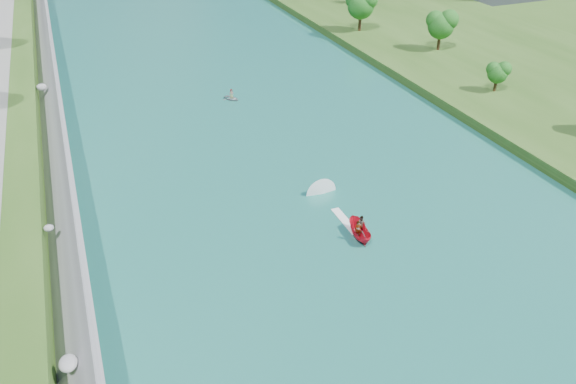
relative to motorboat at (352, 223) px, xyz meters
name	(u,v)px	position (x,y,z in m)	size (l,w,h in m)	color
ground	(414,319)	(-1.15, -13.28, -0.78)	(260.00, 260.00, 0.00)	#2D5119
river_water	(314,198)	(-1.15, 6.72, -0.73)	(55.00, 240.00, 0.10)	#1A6456
riprap_bank	(65,243)	(-26.99, 5.83, 1.01)	(4.20, 236.00, 4.05)	slate
trees_east	(570,97)	(35.38, 8.47, 4.99)	(13.48, 135.63, 9.82)	#175416
motorboat	(352,223)	(0.00, 0.00, 0.00)	(3.60, 18.90, 2.21)	red
raft	(232,97)	(-1.32, 37.22, -0.31)	(3.00, 3.25, 1.66)	#9B9DA4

